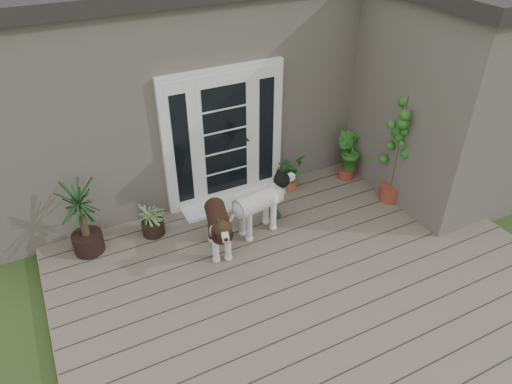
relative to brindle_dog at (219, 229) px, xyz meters
name	(u,v)px	position (x,y,z in m)	size (l,w,h in m)	color
deck	(310,283)	(0.81, -1.05, -0.44)	(6.20, 4.60, 0.12)	#6B5B4C
house_main	(188,70)	(0.81, 3.20, 1.05)	(7.40, 4.00, 3.10)	#665E54
house_wing	(440,104)	(3.71, 0.05, 1.05)	(1.60, 2.40, 3.10)	#665E54
door_unit	(224,138)	(0.61, 1.15, 0.69)	(1.90, 0.14, 2.15)	white
door_step	(232,202)	(0.61, 0.95, -0.36)	(1.60, 0.40, 0.05)	white
brindle_dog	(219,229)	(0.00, 0.00, 0.00)	(0.39, 0.92, 0.76)	#351C13
white_dog	(258,209)	(0.67, 0.14, 0.01)	(0.40, 0.94, 0.79)	white
spider_plant	(152,217)	(-0.71, 0.78, -0.10)	(0.54, 0.54, 0.57)	#98AF6B
yucca	(82,218)	(-1.61, 0.81, 0.18)	(0.78, 0.78, 1.13)	black
herb_a	(290,175)	(1.64, 0.91, -0.12)	(0.42, 0.42, 0.53)	#1A5418
herb_b	(347,162)	(2.67, 0.78, -0.07)	(0.41, 0.41, 0.62)	#2D641C
herb_c	(353,154)	(2.92, 0.95, -0.08)	(0.39, 0.39, 0.60)	#184E16
sapling	(399,149)	(2.92, -0.07, 0.54)	(0.54, 0.54, 1.84)	#255518
clog_left	(275,212)	(1.08, 0.40, -0.34)	(0.14, 0.30, 0.09)	#16391D
clog_right	(270,211)	(1.02, 0.44, -0.34)	(0.13, 0.28, 0.08)	black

